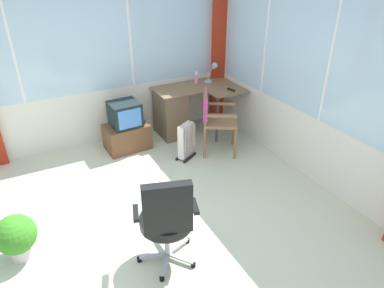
# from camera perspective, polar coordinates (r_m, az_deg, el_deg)

# --- Properties ---
(ground) EXTENTS (5.74, 5.64, 0.06)m
(ground) POSITION_cam_1_polar(r_m,az_deg,el_deg) (3.93, -8.04, -14.65)
(ground) COLOR beige
(north_window_panel) EXTENTS (4.74, 0.07, 2.65)m
(north_window_panel) POSITION_cam_1_polar(r_m,az_deg,el_deg) (5.34, -18.16, 12.84)
(north_window_panel) COLOR silver
(north_window_panel) RESTS_ON ground
(east_window_panel) EXTENTS (0.07, 4.64, 2.65)m
(east_window_panel) POSITION_cam_1_polar(r_m,az_deg,el_deg) (4.46, 21.25, 9.35)
(east_window_panel) COLOR silver
(east_window_panel) RESTS_ON ground
(curtain_corner) EXTENTS (0.25, 0.10, 2.55)m
(curtain_corner) POSITION_cam_1_polar(r_m,az_deg,el_deg) (6.03, 4.42, 15.38)
(curtain_corner) COLOR #AA2B17
(curtain_corner) RESTS_ON ground
(desk) EXTENTS (1.32, 0.90, 0.77)m
(desk) POSITION_cam_1_polar(r_m,az_deg,el_deg) (5.68, -2.81, 5.44)
(desk) COLOR brown
(desk) RESTS_ON ground
(desk_lamp) EXTENTS (0.22, 0.19, 0.33)m
(desk_lamp) POSITION_cam_1_polar(r_m,az_deg,el_deg) (5.85, 3.60, 12.00)
(desk_lamp) COLOR #B2B7BC
(desk_lamp) RESTS_ON desk
(tv_remote) EXTENTS (0.07, 0.16, 0.02)m
(tv_remote) POSITION_cam_1_polar(r_m,az_deg,el_deg) (5.56, 6.38, 8.79)
(tv_remote) COLOR black
(tv_remote) RESTS_ON desk
(spray_bottle) EXTENTS (0.06, 0.06, 0.22)m
(spray_bottle) POSITION_cam_1_polar(r_m,az_deg,el_deg) (5.82, 0.73, 10.86)
(spray_bottle) COLOR pink
(spray_bottle) RESTS_ON desk
(wooden_armchair) EXTENTS (0.66, 0.66, 0.95)m
(wooden_armchair) POSITION_cam_1_polar(r_m,az_deg,el_deg) (5.07, 3.31, 5.00)
(wooden_armchair) COLOR olive
(wooden_armchair) RESTS_ON ground
(office_chair) EXTENTS (0.63, 0.59, 1.01)m
(office_chair) POSITION_cam_1_polar(r_m,az_deg,el_deg) (3.20, -4.13, -11.86)
(office_chair) COLOR #B7B7BF
(office_chair) RESTS_ON ground
(tv_on_stand) EXTENTS (0.66, 0.48, 0.75)m
(tv_on_stand) POSITION_cam_1_polar(r_m,az_deg,el_deg) (5.35, -10.63, 2.49)
(tv_on_stand) COLOR brown
(tv_on_stand) RESTS_ON ground
(space_heater) EXTENTS (0.37, 0.30, 0.54)m
(space_heater) POSITION_cam_1_polar(r_m,az_deg,el_deg) (5.06, -0.85, 0.62)
(space_heater) COLOR silver
(space_heater) RESTS_ON ground
(potted_plant) EXTENTS (0.39, 0.39, 0.49)m
(potted_plant) POSITION_cam_1_polar(r_m,az_deg,el_deg) (3.84, -26.74, -13.23)
(potted_plant) COLOR silver
(potted_plant) RESTS_ON ground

